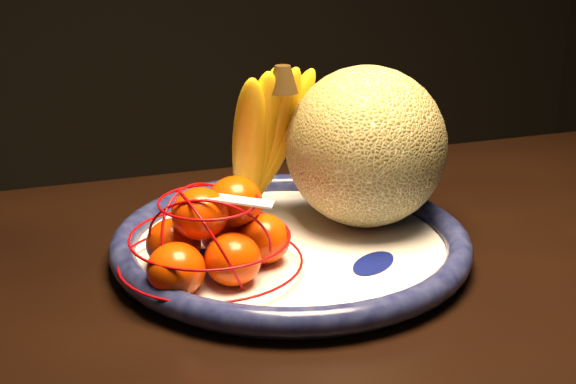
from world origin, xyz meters
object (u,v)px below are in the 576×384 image
object	(u,v)px
fruit_bowl	(291,244)
banana_bunch	(263,134)
mandarin_bag	(214,238)
cantaloupe	(366,147)

from	to	relation	value
fruit_bowl	banana_bunch	xyz separation A→B (m)	(-0.00, 0.09, 0.10)
fruit_bowl	mandarin_bag	bearing A→B (deg)	-157.34
fruit_bowl	mandarin_bag	world-z (taller)	mandarin_bag
cantaloupe	mandarin_bag	size ratio (longest dim) A/B	0.79
cantaloupe	banana_bunch	world-z (taller)	banana_bunch
banana_bunch	mandarin_bag	xyz separation A→B (m)	(-0.09, -0.13, -0.06)
cantaloupe	mandarin_bag	world-z (taller)	cantaloupe
mandarin_bag	banana_bunch	bearing A→B (deg)	55.18
banana_bunch	fruit_bowl	bearing A→B (deg)	-107.55
banana_bunch	mandarin_bag	size ratio (longest dim) A/B	0.87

